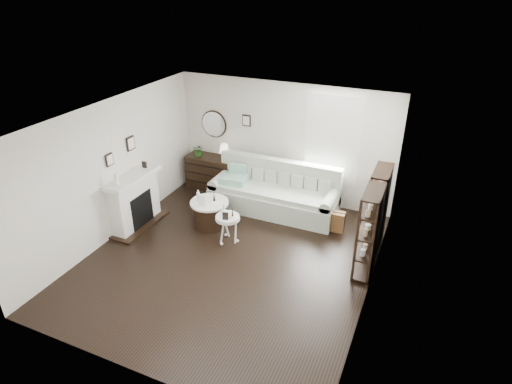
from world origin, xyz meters
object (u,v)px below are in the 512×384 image
at_px(dresser, 212,173).
at_px(pedestal_table, 228,218).
at_px(sofa, 275,195).
at_px(drum_table, 210,213).

xyz_separation_m(dresser, pedestal_table, (1.42, -1.95, 0.12)).
relative_size(dresser, pedestal_table, 2.14).
relative_size(sofa, drum_table, 3.53).
distance_m(dresser, drum_table, 1.74).
height_order(drum_table, pedestal_table, pedestal_table).
height_order(dresser, drum_table, dresser).
bearing_deg(sofa, drum_table, -130.52).
bearing_deg(pedestal_table, drum_table, 146.84).
distance_m(drum_table, pedestal_table, 0.79).
height_order(sofa, pedestal_table, sofa).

